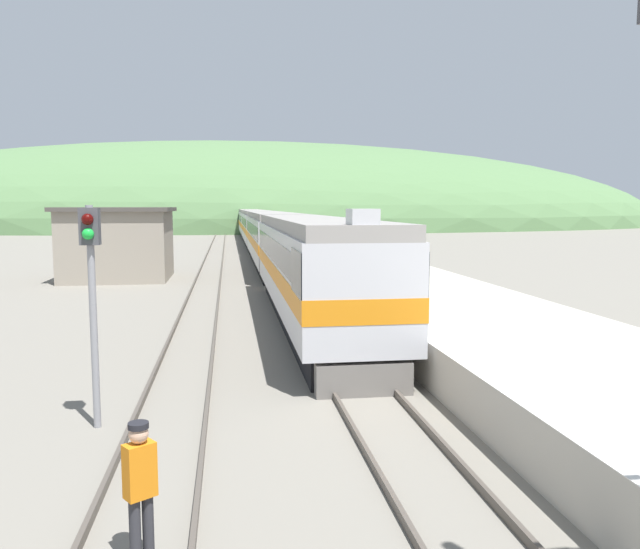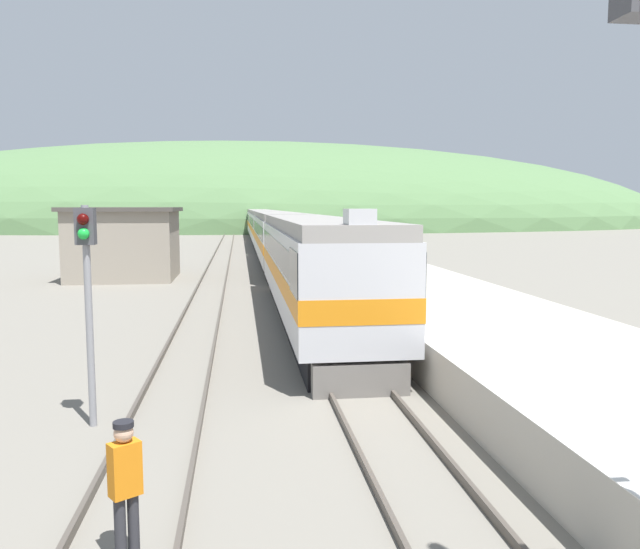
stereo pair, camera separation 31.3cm
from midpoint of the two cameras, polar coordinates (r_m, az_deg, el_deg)
name	(u,v)px [view 2 (the right image)]	position (r m, az deg, el deg)	size (l,w,h in m)	color
track_main	(265,246)	(67.64, -4.93, 2.59)	(1.52, 180.00, 0.16)	#4C443D
track_siding	(225,247)	(67.60, -8.55, 2.55)	(1.52, 180.00, 0.16)	#4C443D
platform	(336,256)	(48.19, 1.66, 1.74)	(6.17, 140.00, 1.15)	#BCB5A5
distant_hills	(251,226)	(140.42, -6.22, 4.43)	(194.74, 87.63, 36.46)	#517547
station_shed	(124,243)	(39.24, -17.23, 2.78)	(6.44, 6.31, 4.31)	gray
express_train_lead_car	(314,266)	(23.14, -0.18, 0.80)	(2.94, 19.06, 4.30)	black
carriage_second	(278,238)	(44.25, -3.64, 3.37)	(2.93, 21.21, 3.94)	black
carriage_third	(265,227)	(66.28, -4.90, 4.31)	(2.93, 21.21, 3.94)	black
carriage_fourth	(259,222)	(88.34, -5.53, 4.78)	(2.93, 21.21, 3.94)	black
carriage_fifth	(255,219)	(110.41, -5.91, 5.06)	(2.93, 21.21, 3.94)	black
signal_post_siding	(87,271)	(12.82, -19.88, 0.34)	(0.36, 0.42, 4.38)	gray
track_worker	(125,482)	(8.24, -16.28, -17.79)	(0.42, 0.38, 1.79)	#2D2D33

